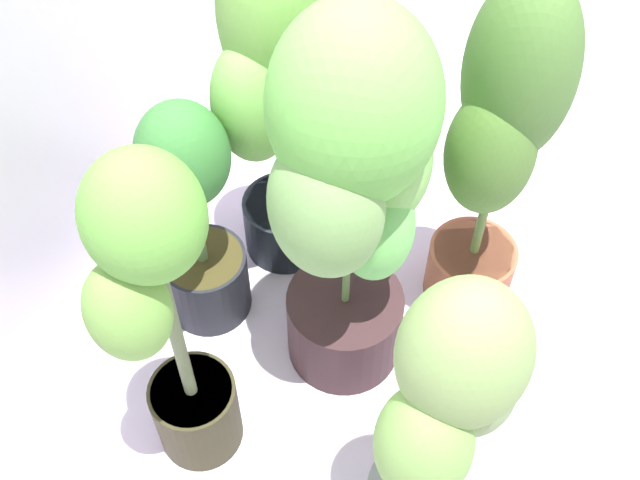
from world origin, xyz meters
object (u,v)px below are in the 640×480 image
potted_plant_front_right (499,144)px  potted_plant_back_center (189,219)px  potted_plant_back_right (271,86)px  potted_plant_back_left (164,319)px  hygrometer_box (483,402)px  potted_plant_front_left (443,424)px  potted_plant_center (353,189)px  nutrient_bottle (401,160)px

potted_plant_front_right → potted_plant_back_center: bearing=111.3°
potted_plant_back_right → potted_plant_front_right: potted_plant_back_right is taller
potted_plant_back_left → hygrometer_box: potted_plant_back_left is taller
potted_plant_back_center → potted_plant_front_left: potted_plant_front_left is taller
potted_plant_back_right → potted_plant_front_right: 0.51m
potted_plant_back_left → potted_plant_front_left: size_ratio=1.07×
potted_plant_center → potted_plant_front_right: potted_plant_center is taller
potted_plant_center → potted_plant_back_center: (0.00, 0.38, -0.23)m
potted_plant_front_left → hygrometer_box: bearing=-15.5°
nutrient_bottle → potted_plant_back_left: bearing=164.2°
potted_plant_back_center → nutrient_bottle: size_ratio=2.71×
potted_plant_back_right → potted_plant_front_right: size_ratio=1.03×
potted_plant_center → nutrient_bottle: bearing=0.3°
nutrient_bottle → potted_plant_center: bearing=-179.7°
potted_plant_front_left → nutrient_bottle: potted_plant_front_left is taller
potted_plant_center → potted_plant_back_left: 0.43m
potted_plant_back_center → nutrient_bottle: potted_plant_back_center is taller
potted_plant_back_right → potted_plant_back_center: bearing=153.8°
potted_plant_back_right → potted_plant_back_left: size_ratio=1.08×
potted_plant_back_right → potted_plant_front_left: potted_plant_back_right is taller
potted_plant_back_left → hygrometer_box: 0.84m
potted_plant_center → potted_plant_back_center: size_ratio=1.49×
potted_plant_back_right → potted_plant_back_left: (-0.59, 0.00, -0.07)m
potted_plant_back_right → potted_plant_back_center: size_ratio=1.45×
potted_plant_center → potted_plant_front_right: 0.35m
potted_plant_center → potted_plant_back_right: bearing=46.0°
nutrient_bottle → potted_plant_back_center: bearing=146.1°
hygrometer_box → potted_plant_center: bearing=-140.1°
potted_plant_back_left → potted_plant_back_center: (0.34, 0.12, -0.15)m
potted_plant_center → potted_plant_back_center: bearing=89.4°
potted_plant_back_right → potted_plant_back_left: bearing=180.0°
potted_plant_center → hygrometer_box: 0.68m
hygrometer_box → potted_plant_back_center: bearing=-135.9°
potted_plant_front_right → potted_plant_back_center: size_ratio=1.41×
potted_plant_center → potted_plant_front_left: bearing=-143.8°
potted_plant_back_center → nutrient_bottle: bearing=-33.9°
nutrient_bottle → potted_plant_front_right: bearing=-141.3°
potted_plant_back_center → nutrient_bottle: 0.71m
potted_plant_front_right → potted_plant_back_center: potted_plant_front_right is taller
potted_plant_back_left → nutrient_bottle: (0.90, -0.25, -0.39)m
potted_plant_front_left → potted_plant_back_center: bearing=60.1°
potted_plant_back_right → potted_plant_back_center: (-0.25, 0.12, -0.22)m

